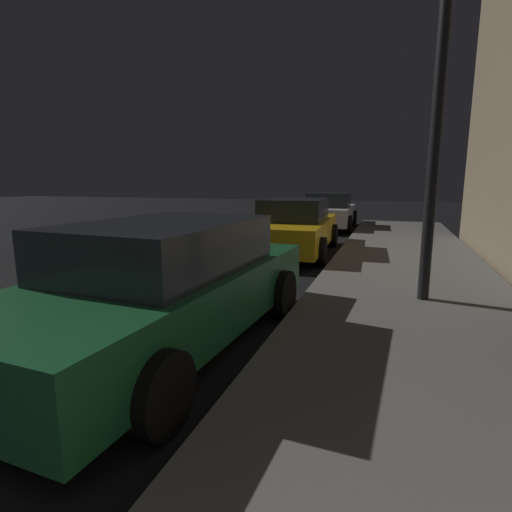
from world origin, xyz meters
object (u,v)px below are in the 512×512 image
(car_green, at_px, (166,284))
(car_white, at_px, (329,211))
(street_lamp, at_px, (446,3))
(car_yellow_cab, at_px, (294,227))

(car_green, height_order, car_white, same)
(car_green, bearing_deg, street_lamp, 39.65)
(car_white, bearing_deg, street_lamp, -73.66)
(car_green, distance_m, car_white, 12.21)
(car_green, bearing_deg, car_white, 90.00)
(car_white, relative_size, street_lamp, 0.72)
(car_yellow_cab, height_order, street_lamp, street_lamp)
(car_green, xyz_separation_m, street_lamp, (2.88, 2.39, 3.42))
(car_yellow_cab, distance_m, street_lamp, 5.91)
(car_yellow_cab, xyz_separation_m, car_white, (0.00, 5.97, -0.00))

